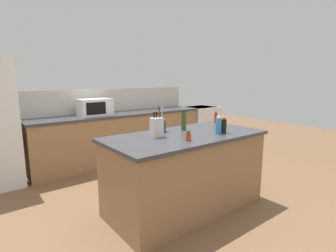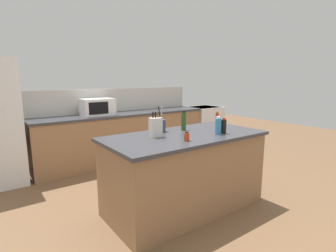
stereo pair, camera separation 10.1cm
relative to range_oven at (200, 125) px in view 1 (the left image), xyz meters
name	(u,v)px [view 1 (the left image)]	position (x,y,z in m)	size (l,w,h in m)	color
ground_plane	(185,207)	(-2.43, -2.20, -0.47)	(14.00, 14.00, 0.00)	brown
back_counter_run	(122,137)	(-2.13, 0.00, 0.00)	(3.42, 0.66, 0.94)	#936B47
wall_backsplash	(113,100)	(-2.13, 0.32, 0.70)	(3.38, 0.03, 0.46)	beige
kitchen_island	(185,171)	(-2.43, -2.20, 0.00)	(1.95, 0.96, 0.94)	#936B47
range_oven	(200,125)	(0.00, 0.00, 0.00)	(0.76, 0.65, 0.92)	white
microwave	(95,107)	(-2.66, 0.00, 0.62)	(0.56, 0.39, 0.30)	white
knife_block	(157,127)	(-2.79, -2.10, 0.59)	(0.14, 0.11, 0.29)	beige
utensil_crock	(161,125)	(-2.57, -1.89, 0.56)	(0.12, 0.12, 0.32)	#333D4C
soy_sauce_bottle	(224,126)	(-2.02, -2.43, 0.56)	(0.06, 0.06, 0.19)	black
olive_oil_bottle	(184,121)	(-2.28, -1.99, 0.59)	(0.06, 0.06, 0.26)	#2D4C1E
spice_jar_paprika	(188,136)	(-2.63, -2.46, 0.52)	(0.06, 0.06, 0.10)	#B73D1E
salt_shaker	(220,124)	(-1.85, -2.22, 0.54)	(0.05, 0.05, 0.13)	silver
hot_sauce_bottle	(216,118)	(-1.55, -1.88, 0.56)	(0.04, 0.04, 0.18)	red
dish_soap_bottle	(218,126)	(-2.11, -2.42, 0.57)	(0.07, 0.07, 0.22)	#3384BC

